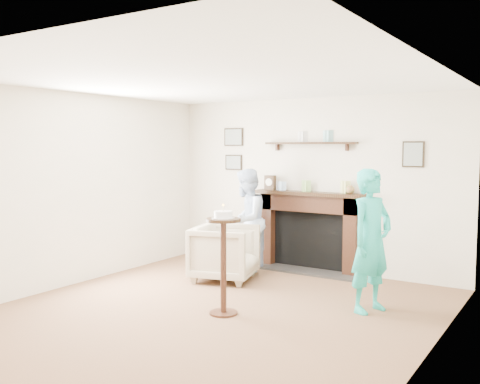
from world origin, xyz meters
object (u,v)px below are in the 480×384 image
armchair (225,280)px  man (246,271)px  woman (370,311)px  pedestal_table (223,247)px

armchair → man: size_ratio=0.55×
armchair → woman: woman is taller
man → pedestal_table: 2.13m
armchair → man: bearing=-13.3°
woman → pedestal_table: (-1.30, -0.95, 0.73)m
armchair → man: 0.59m
armchair → pedestal_table: bearing=-162.4°
armchair → pedestal_table: (0.82, -1.23, 0.73)m
pedestal_table → man: bearing=114.8°
man → woman: (2.14, -0.87, 0.00)m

